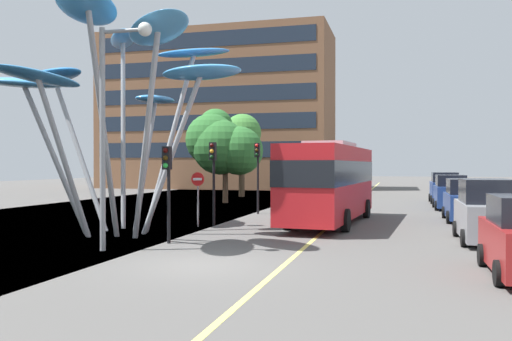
# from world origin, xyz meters

# --- Properties ---
(ground) EXTENTS (120.00, 240.00, 0.10)m
(ground) POSITION_xyz_m (-0.67, 0.00, -0.05)
(ground) COLOR #54514F
(red_bus) EXTENTS (3.29, 10.88, 3.80)m
(red_bus) POSITION_xyz_m (2.12, 11.25, 2.08)
(red_bus) COLOR red
(red_bus) RESTS_ON ground
(leaf_sculpture) EXTENTS (10.89, 11.12, 8.94)m
(leaf_sculpture) POSITION_xyz_m (-5.78, 5.41, 6.31)
(leaf_sculpture) COLOR #9EA0A5
(leaf_sculpture) RESTS_ON ground
(traffic_light_kerb_near) EXTENTS (0.28, 0.42, 3.38)m
(traffic_light_kerb_near) POSITION_xyz_m (-2.54, 3.38, 2.46)
(traffic_light_kerb_near) COLOR black
(traffic_light_kerb_near) RESTS_ON ground
(traffic_light_kerb_far) EXTENTS (0.28, 0.42, 3.75)m
(traffic_light_kerb_far) POSITION_xyz_m (-2.83, 8.91, 2.72)
(traffic_light_kerb_far) COLOR black
(traffic_light_kerb_far) RESTS_ON ground
(traffic_light_island_mid) EXTENTS (0.28, 0.42, 3.97)m
(traffic_light_island_mid) POSITION_xyz_m (-2.44, 15.22, 2.86)
(traffic_light_island_mid) COLOR black
(traffic_light_island_mid) RESTS_ON ground
(car_parked_mid) EXTENTS (1.93, 4.46, 2.24)m
(car_parked_mid) POSITION_xyz_m (8.20, 6.64, 1.04)
(car_parked_mid) COLOR gray
(car_parked_mid) RESTS_ON ground
(car_parked_far) EXTENTS (1.97, 4.35, 2.06)m
(car_parked_far) POSITION_xyz_m (8.35, 14.05, 0.97)
(car_parked_far) COLOR navy
(car_parked_far) RESTS_ON ground
(car_side_street) EXTENTS (2.02, 4.07, 2.12)m
(car_side_street) POSITION_xyz_m (8.29, 21.39, 1.00)
(car_side_street) COLOR navy
(car_side_street) RESTS_ON ground
(car_far_side) EXTENTS (2.08, 4.01, 2.21)m
(car_far_side) POSITION_xyz_m (8.38, 27.26, 1.04)
(car_far_side) COLOR navy
(car_far_side) RESTS_ON ground
(street_lamp) EXTENTS (1.80, 0.44, 7.19)m
(street_lamp) POSITION_xyz_m (-3.50, 1.47, 4.64)
(street_lamp) COLOR gray
(street_lamp) RESTS_ON ground
(tree_pavement_near) EXTENTS (5.73, 4.59, 6.93)m
(tree_pavement_near) POSITION_xyz_m (-7.19, 22.97, 4.28)
(tree_pavement_near) COLOR brown
(tree_pavement_near) RESTS_ON ground
(tree_pavement_far) EXTENTS (4.52, 4.99, 7.21)m
(tree_pavement_far) POSITION_xyz_m (-8.61, 30.88, 4.66)
(tree_pavement_far) COLOR brown
(tree_pavement_far) RESTS_ON ground
(no_entry_sign) EXTENTS (0.60, 0.12, 2.41)m
(no_entry_sign) POSITION_xyz_m (-3.39, 8.48, 1.61)
(no_entry_sign) COLOR gray
(no_entry_sign) RESTS_ON ground
(backdrop_building) EXTENTS (27.15, 10.26, 18.33)m
(backdrop_building) POSITION_xyz_m (-16.00, 47.44, 9.17)
(backdrop_building) COLOR brown
(backdrop_building) RESTS_ON ground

